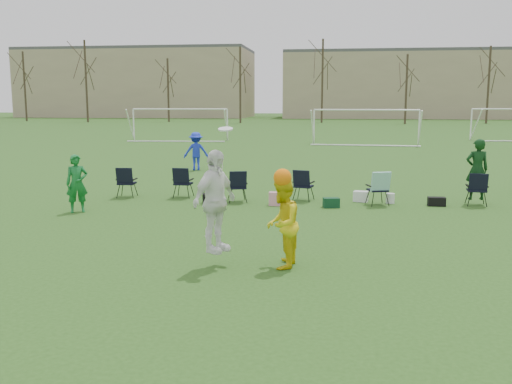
% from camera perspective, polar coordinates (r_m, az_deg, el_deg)
% --- Properties ---
extents(ground, '(260.00, 260.00, 0.00)m').
position_cam_1_polar(ground, '(9.75, -3.50, -9.11)').
color(ground, '#284E18').
rests_on(ground, ground).
extents(fielder_green_near, '(0.69, 0.61, 1.60)m').
position_cam_1_polar(fielder_green_near, '(16.40, -17.47, 0.82)').
color(fielder_green_near, '#136C2B').
rests_on(fielder_green_near, ground).
extents(fielder_blue, '(1.22, 0.92, 1.68)m').
position_cam_1_polar(fielder_blue, '(25.37, -6.02, 4.08)').
color(fielder_blue, '#1B31D1').
rests_on(fielder_blue, ground).
extents(center_contest, '(2.04, 1.19, 2.59)m').
position_cam_1_polar(center_contest, '(10.41, -0.95, -1.91)').
color(center_contest, white).
rests_on(center_contest, ground).
extents(sideline_setup, '(11.38, 1.61, 1.95)m').
position_cam_1_polar(sideline_setup, '(17.38, 6.27, 0.83)').
color(sideline_setup, black).
rests_on(sideline_setup, ground).
extents(goal_left, '(7.39, 0.76, 2.46)m').
position_cam_1_polar(goal_left, '(44.69, -7.60, 7.61)').
color(goal_left, white).
rests_on(goal_left, ground).
extents(goal_mid, '(7.40, 0.63, 2.46)m').
position_cam_1_polar(goal_mid, '(41.15, 10.93, 7.40)').
color(goal_mid, white).
rests_on(goal_mid, ground).
extents(tree_line, '(110.28, 3.28, 11.40)m').
position_cam_1_polar(tree_line, '(78.97, 6.79, 10.55)').
color(tree_line, '#382B21').
rests_on(tree_line, ground).
extents(building_row, '(126.00, 16.00, 13.00)m').
position_cam_1_polar(building_row, '(105.23, 10.68, 10.58)').
color(building_row, tan).
rests_on(building_row, ground).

